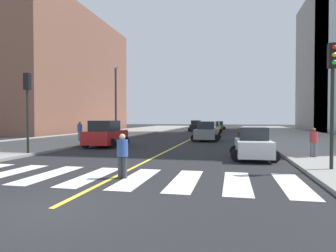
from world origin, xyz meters
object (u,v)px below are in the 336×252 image
at_px(car_yellow_nearest, 214,128).
at_px(street_lamp, 116,95).
at_px(car_green_third, 219,126).
at_px(car_red_second, 106,134).
at_px(pedestrian_waiting_east, 314,141).
at_px(car_gray_fifth, 207,132).
at_px(pedestrian_crossing, 122,154).
at_px(traffic_light_far_corner, 28,97).
at_px(pedestrian_walking_west, 80,130).
at_px(car_black_sixth, 196,126).
at_px(traffic_light_near_corner, 333,81).
at_px(car_white_fourth, 253,144).

xyz_separation_m(car_yellow_nearest, street_lamp, (-9.81, -14.49, 3.96)).
bearing_deg(car_green_third, street_lamp, 74.51).
bearing_deg(car_red_second, pedestrian_waiting_east, -19.83).
distance_m(car_gray_fifth, pedestrian_crossing, 19.54).
relative_size(car_yellow_nearest, traffic_light_far_corner, 0.81).
bearing_deg(traffic_light_far_corner, street_lamp, 91.73).
relative_size(traffic_light_far_corner, pedestrian_walking_west, 2.69).
distance_m(car_yellow_nearest, pedestrian_walking_west, 22.97).
bearing_deg(street_lamp, car_green_third, 71.96).
height_order(car_black_sixth, pedestrian_crossing, car_black_sixth).
relative_size(traffic_light_far_corner, street_lamp, 0.61).
height_order(pedestrian_waiting_east, pedestrian_walking_west, pedestrian_walking_west).
xyz_separation_m(car_gray_fifth, street_lamp, (-9.97, 1.09, 3.86)).
relative_size(car_black_sixth, street_lamp, 0.55).
xyz_separation_m(car_red_second, pedestrian_crossing, (5.79, -11.71, -0.05)).
relative_size(car_gray_fifth, car_black_sixth, 1.01).
distance_m(traffic_light_far_corner, pedestrian_crossing, 10.02).
height_order(car_yellow_nearest, street_lamp, street_lamp).
xyz_separation_m(pedestrian_walking_west, street_lamp, (1.28, 5.62, 3.63)).
bearing_deg(traffic_light_near_corner, pedestrian_crossing, 19.75).
xyz_separation_m(car_white_fourth, car_gray_fifth, (-3.57, 12.98, 0.09)).
xyz_separation_m(car_black_sixth, street_lamp, (-6.39, -21.19, 3.87)).
distance_m(traffic_light_near_corner, street_lamp, 24.17).
distance_m(car_green_third, pedestrian_waiting_east, 44.83).
relative_size(car_red_second, car_gray_fifth, 1.06).
xyz_separation_m(car_yellow_nearest, pedestrian_waiting_east, (6.89, -28.19, 0.21)).
distance_m(traffic_light_near_corner, pedestrian_walking_west, 21.58).
bearing_deg(pedestrian_crossing, traffic_light_near_corner, 28.12).
relative_size(car_white_fourth, pedestrian_waiting_east, 2.51).
bearing_deg(pedestrian_waiting_east, pedestrian_walking_west, 154.27).
xyz_separation_m(car_red_second, car_gray_fifth, (7.28, 7.77, -0.06)).
bearing_deg(traffic_light_far_corner, car_gray_fifth, 55.90).
height_order(traffic_light_near_corner, traffic_light_far_corner, traffic_light_near_corner).
distance_m(car_white_fourth, car_gray_fifth, 13.46).
xyz_separation_m(car_yellow_nearest, car_gray_fifth, (0.16, -15.58, 0.10)).
xyz_separation_m(traffic_light_near_corner, pedestrian_walking_west, (-17.67, 12.11, -2.59)).
relative_size(pedestrian_crossing, pedestrian_walking_west, 0.93).
height_order(pedestrian_walking_west, street_lamp, street_lamp).
bearing_deg(car_black_sixth, car_red_second, -98.23).
bearing_deg(pedestrian_crossing, car_yellow_nearest, 96.19).
bearing_deg(car_red_second, street_lamp, 106.07).
xyz_separation_m(car_red_second, traffic_light_far_corner, (-2.23, -6.28, 2.54)).
xyz_separation_m(car_yellow_nearest, car_white_fourth, (3.73, -28.56, 0.01)).
bearing_deg(car_red_second, car_gray_fifth, 46.05).
distance_m(car_green_third, pedestrian_walking_west, 37.96).
xyz_separation_m(car_white_fourth, street_lamp, (-13.54, 14.07, 3.95)).
xyz_separation_m(car_green_third, pedestrian_waiting_east, (6.73, -44.32, 0.23)).
xyz_separation_m(car_white_fourth, traffic_light_far_corner, (-13.08, -1.07, 2.69)).
relative_size(car_black_sixth, pedestrian_crossing, 2.63).
bearing_deg(car_yellow_nearest, street_lamp, 57.76).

